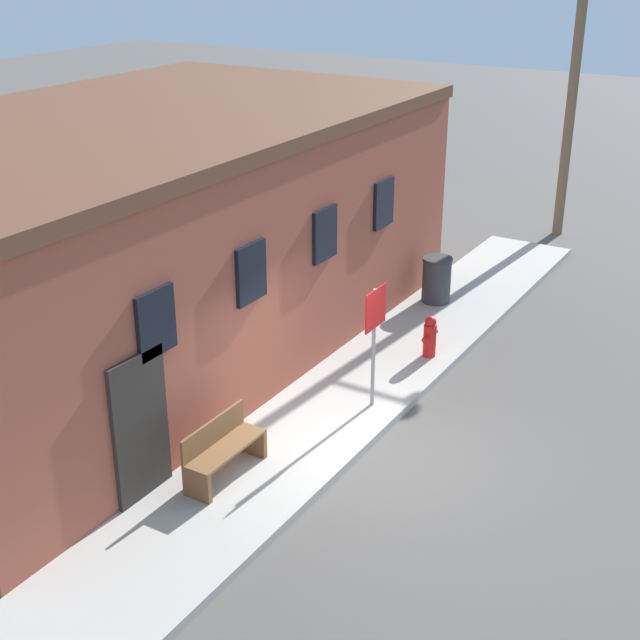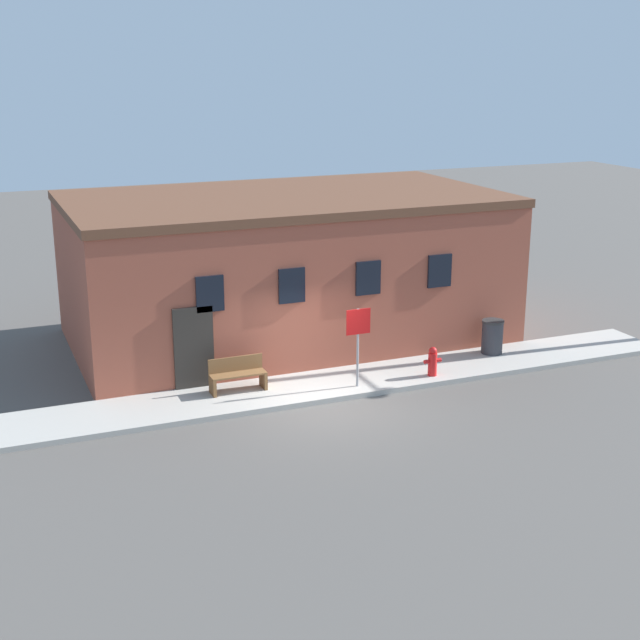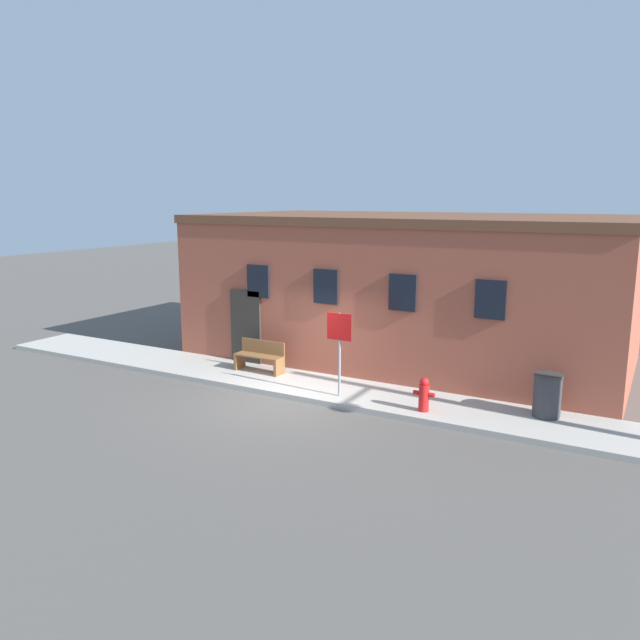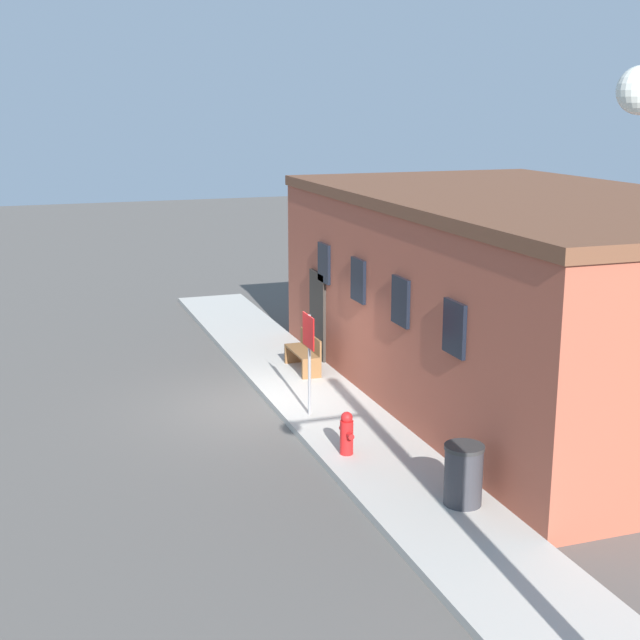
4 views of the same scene
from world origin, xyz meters
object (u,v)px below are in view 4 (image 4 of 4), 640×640
object	(u,v)px
trash_bin	(463,474)
fire_hydrant	(347,433)
stop_sign	(309,346)
bench	(305,353)

from	to	relation	value
trash_bin	fire_hydrant	bearing A→B (deg)	-158.25
stop_sign	trash_bin	bearing A→B (deg)	11.78
bench	trash_bin	bearing A→B (deg)	0.75
bench	trash_bin	xyz separation A→B (m)	(7.39, 0.10, 0.07)
stop_sign	bench	bearing A→B (deg)	163.46
fire_hydrant	bench	bearing A→B (deg)	170.09
bench	trash_bin	distance (m)	7.39
bench	trash_bin	size ratio (longest dim) A/B	1.46
stop_sign	trash_bin	xyz separation A→B (m)	(4.53, 0.95, -0.92)
fire_hydrant	trash_bin	distance (m)	2.61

